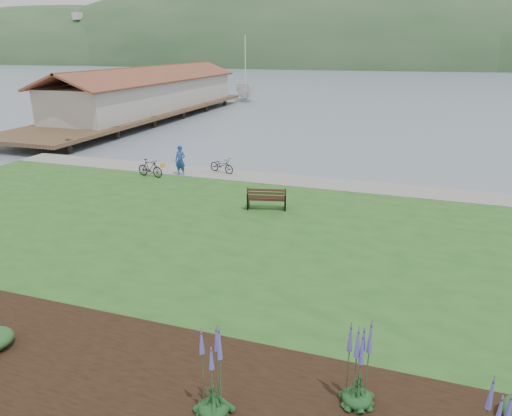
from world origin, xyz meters
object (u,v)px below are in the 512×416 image
Objects in this scene: park_bench at (267,198)px; sailboat at (246,101)px; person at (180,158)px; bicycle_a at (222,165)px.

park_bench is 47.59m from sailboat.
park_bench is at bearing -30.89° from person.
sailboat is (-12.58, 39.22, -0.85)m from bicycle_a.
person reaches higher than bicycle_a.
park_bench is at bearing -97.88° from sailboat.
park_bench reaches higher than bicycle_a.
park_bench is at bearing -121.59° from bicycle_a.
sailboat is (-10.57, 40.47, -1.42)m from person.
park_bench is 7.53m from person.
person is 41.86m from sailboat.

